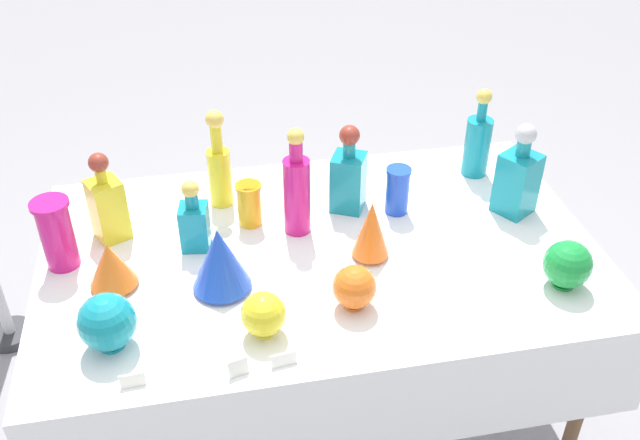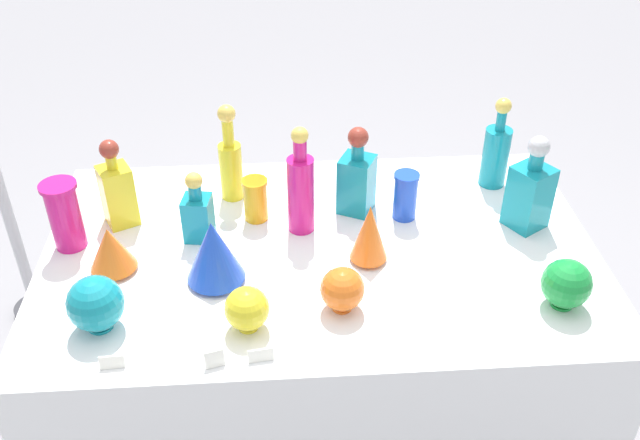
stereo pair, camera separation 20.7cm
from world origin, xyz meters
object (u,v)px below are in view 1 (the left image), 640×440
Objects in this scene: tall_bottle_1 at (478,142)px; round_bowl_2 at (568,264)px; tall_bottle_2 at (219,167)px; tall_bottle_0 at (297,190)px; fluted_vase_0 at (111,265)px; round_bowl_1 at (263,314)px; square_decanter_2 at (194,221)px; slender_vase_1 at (56,232)px; round_bowl_0 at (107,322)px; square_decanter_1 at (518,177)px; slender_vase_0 at (249,203)px; slender_vase_2 at (398,189)px; round_bowl_3 at (354,287)px; square_decanter_3 at (107,204)px; fluted_vase_1 at (220,259)px; fluted_vase_2 at (371,229)px; square_decanter_0 at (349,176)px.

tall_bottle_1 reaches higher than round_bowl_2.
tall_bottle_2 is at bearing 146.44° from round_bowl_2.
fluted_vase_0 is at bearing -162.92° from tall_bottle_0.
tall_bottle_1 is at bearing 38.43° from round_bowl_1.
square_decanter_2 reaches higher than slender_vase_1.
round_bowl_0 is (-0.54, -0.40, -0.07)m from tall_bottle_0.
round_bowl_0 is at bearing -67.51° from slender_vase_1.
fluted_vase_0 is at bearing 90.52° from round_bowl_0.
slender_vase_1 is 1.42m from round_bowl_2.
tall_bottle_0 is at bearing 177.79° from square_decanter_1.
slender_vase_1 is at bearing -176.78° from tall_bottle_0.
slender_vase_0 is 0.47m from fluted_vase_0.
round_bowl_1 is at bearing -135.89° from slender_vase_2.
round_bowl_3 is (-0.56, -0.59, -0.06)m from tall_bottle_1.
square_decanter_3 reaches higher than fluted_vase_1.
slender_vase_0 reaches higher than round_bowl_1.
fluted_vase_2 reaches higher than slender_vase_2.
fluted_vase_1 is at bearing 169.82° from round_bowl_2.
square_decanter_1 is 2.14× the size of fluted_vase_0.
square_decanter_3 reaches higher than square_decanter_2.
square_decanter_0 is at bearing 79.20° from round_bowl_3.
slender_vase_2 is at bearing 4.44° from slender_vase_1.
square_decanter_3 is 2.05× the size of round_bowl_2.
fluted_vase_2 is (-0.51, -0.14, -0.03)m from square_decanter_1.
square_decanter_3 is at bearing 145.46° from round_bowl_3.
square_decanter_1 is 2.49× the size of round_bowl_1.
square_decanter_1 is 0.84m from slender_vase_0.
tall_bottle_2 reaches higher than fluted_vase_0.
slender_vase_1 is at bearing 156.27° from fluted_vase_1.
square_decanter_3 is (-0.74, -0.02, -0.00)m from square_decanter_0.
round_bowl_0 is (-1.23, -0.37, -0.04)m from square_decanter_1.
round_bowl_0 is at bearing 175.63° from round_bowl_1.
square_decanter_1 reaches higher than slender_vase_0.
square_decanter_0 is 0.50m from square_decanter_2.
fluted_vase_1 is (0.06, -0.21, 0.01)m from square_decanter_2.
slender_vase_1 is (-0.47, -0.23, -0.02)m from tall_bottle_2.
round_bowl_1 is (0.09, -0.20, -0.04)m from fluted_vase_1.
slender_vase_2 is at bearing -151.91° from tall_bottle_1.
tall_bottle_0 is at bearing -42.17° from tall_bottle_2.
square_decanter_0 is 0.74m from square_decanter_3.
square_decanter_3 is 0.43m from fluted_vase_1.
square_decanter_0 is at bearing 1.42° from square_decanter_3.
slender_vase_0 is (0.42, -0.01, -0.04)m from square_decanter_3.
round_bowl_1 is at bearing -177.97° from round_bowl_2.
square_decanter_0 is 1.02× the size of square_decanter_3.
tall_bottle_2 is at bearing 67.13° from square_decanter_2.
round_bowl_0 is at bearing -121.63° from square_decanter_2.
tall_bottle_0 reaches higher than tall_bottle_1.
fluted_vase_1 reaches higher than round_bowl_3.
tall_bottle_0 is 1.77× the size of fluted_vase_1.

